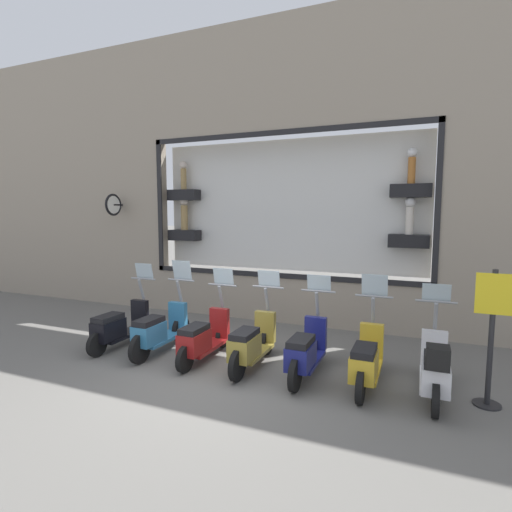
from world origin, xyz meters
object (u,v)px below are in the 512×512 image
object	(u,v)px
scooter_olive_3	(251,344)
scooter_yellow_1	(366,360)
scooter_navy_2	(306,351)
shop_sign_post	(492,333)
scooter_white_0	(435,369)
scooter_red_4	(202,338)
scooter_black_6	(119,326)
scooter_teal_5	(159,330)

from	to	relation	value
scooter_olive_3	scooter_yellow_1	bearing A→B (deg)	-90.05
scooter_navy_2	shop_sign_post	distance (m)	2.62
scooter_yellow_1	scooter_olive_3	size ratio (longest dim) A/B	1.00
scooter_white_0	scooter_red_4	xyz separation A→B (m)	(0.07, 3.76, -0.04)
scooter_black_6	shop_sign_post	xyz separation A→B (m)	(0.04, -6.31, 0.61)
scooter_teal_5	scooter_black_6	xyz separation A→B (m)	(-0.01, 0.94, -0.03)
scooter_white_0	scooter_red_4	distance (m)	3.76
shop_sign_post	scooter_white_0	bearing A→B (deg)	99.22
scooter_olive_3	scooter_teal_5	bearing A→B (deg)	89.87
scooter_red_4	scooter_black_6	bearing A→B (deg)	90.00
scooter_yellow_1	shop_sign_post	distance (m)	1.72
scooter_yellow_1	scooter_navy_2	xyz separation A→B (m)	(0.00, 0.94, 0.01)
scooter_yellow_1	scooter_olive_3	bearing A→B (deg)	89.95
shop_sign_post	scooter_red_4	bearing A→B (deg)	90.55
scooter_teal_5	scooter_black_6	size ratio (longest dim) A/B	1.01
scooter_black_6	scooter_teal_5	bearing A→B (deg)	-89.47
scooter_olive_3	scooter_red_4	xyz separation A→B (m)	(-0.00, 0.94, -0.02)
scooter_olive_3	scooter_white_0	bearing A→B (deg)	-91.43
scooter_olive_3	shop_sign_post	size ratio (longest dim) A/B	0.96
scooter_navy_2	scooter_olive_3	distance (m)	0.94
scooter_teal_5	shop_sign_post	bearing A→B (deg)	-89.64
scooter_black_6	scooter_white_0	bearing A→B (deg)	-90.67
scooter_yellow_1	scooter_red_4	distance (m)	2.82
scooter_red_4	shop_sign_post	xyz separation A→B (m)	(0.04, -4.43, 0.61)
scooter_red_4	shop_sign_post	size ratio (longest dim) A/B	0.95
scooter_navy_2	scooter_red_4	bearing A→B (deg)	90.11
scooter_red_4	shop_sign_post	world-z (taller)	shop_sign_post
scooter_black_6	shop_sign_post	bearing A→B (deg)	-89.61
scooter_olive_3	scooter_black_6	bearing A→B (deg)	90.09
scooter_navy_2	scooter_teal_5	world-z (taller)	scooter_teal_5
scooter_navy_2	shop_sign_post	bearing A→B (deg)	-89.12
scooter_white_0	shop_sign_post	xyz separation A→B (m)	(0.11, -0.67, 0.57)
scooter_navy_2	shop_sign_post	world-z (taller)	shop_sign_post
scooter_white_0	scooter_olive_3	bearing A→B (deg)	88.57
scooter_white_0	scooter_yellow_1	size ratio (longest dim) A/B	1.00
scooter_yellow_1	scooter_navy_2	distance (m)	0.94
scooter_olive_3	scooter_teal_5	distance (m)	1.88
scooter_white_0	scooter_teal_5	size ratio (longest dim) A/B	0.99
scooter_olive_3	shop_sign_post	xyz separation A→B (m)	(0.04, -3.49, 0.59)
scooter_yellow_1	shop_sign_post	world-z (taller)	shop_sign_post
scooter_yellow_1	scooter_olive_3	world-z (taller)	scooter_yellow_1
shop_sign_post	scooter_navy_2	bearing A→B (deg)	90.88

